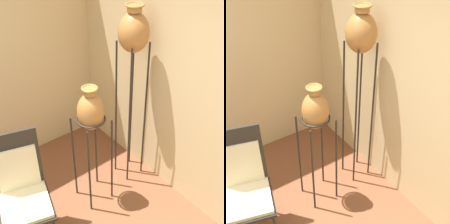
% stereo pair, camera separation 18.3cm
% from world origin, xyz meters
% --- Properties ---
extents(wall_right, '(0.06, 7.80, 2.70)m').
position_xyz_m(wall_right, '(1.93, 0.00, 1.35)').
color(wall_right, '#D1B784').
rests_on(wall_right, ground_plane).
extents(vase_stand_tall, '(0.30, 0.30, 2.04)m').
position_xyz_m(vase_stand_tall, '(1.68, 0.80, 1.72)').
color(vase_stand_tall, '#28231E').
rests_on(vase_stand_tall, ground_plane).
extents(vase_stand_medium, '(0.30, 0.30, 1.41)m').
position_xyz_m(vase_stand_medium, '(1.12, 0.74, 1.12)').
color(vase_stand_medium, '#28231E').
rests_on(vase_stand_medium, ground_plane).
extents(chair, '(0.58, 0.59, 1.18)m').
position_xyz_m(chair, '(0.34, 0.76, 0.64)').
color(chair, '#28231E').
rests_on(chair, ground_plane).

